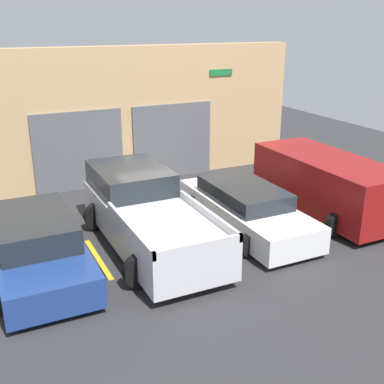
{
  "coord_description": "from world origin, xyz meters",
  "views": [
    {
      "loc": [
        -5.13,
        -12.33,
        5.35
      ],
      "look_at": [
        0.0,
        -1.66,
        1.1
      ],
      "focal_mm": 45.0,
      "sensor_mm": 36.0,
      "label": 1
    }
  ],
  "objects_px": {
    "sedan_white": "(245,208)",
    "van_right": "(36,246)",
    "pickup_truck": "(147,214)",
    "sedan_side": "(326,183)"
  },
  "relations": [
    {
      "from": "pickup_truck",
      "to": "sedan_white",
      "type": "distance_m",
      "value": 2.74
    },
    {
      "from": "pickup_truck",
      "to": "sedan_white",
      "type": "xyz_separation_m",
      "value": [
        2.71,
        -0.26,
        -0.22
      ]
    },
    {
      "from": "pickup_truck",
      "to": "sedan_side",
      "type": "distance_m",
      "value": 5.44
    },
    {
      "from": "sedan_white",
      "to": "sedan_side",
      "type": "xyz_separation_m",
      "value": [
        2.71,
        -0.02,
        0.32
      ]
    },
    {
      "from": "sedan_white",
      "to": "sedan_side",
      "type": "height_order",
      "value": "sedan_side"
    },
    {
      "from": "sedan_side",
      "to": "van_right",
      "type": "height_order",
      "value": "sedan_side"
    },
    {
      "from": "pickup_truck",
      "to": "van_right",
      "type": "distance_m",
      "value": 2.73
    },
    {
      "from": "pickup_truck",
      "to": "van_right",
      "type": "relative_size",
      "value": 1.15
    },
    {
      "from": "sedan_side",
      "to": "pickup_truck",
      "type": "bearing_deg",
      "value": 177.03
    },
    {
      "from": "sedan_white",
      "to": "van_right",
      "type": "xyz_separation_m",
      "value": [
        -5.43,
        0.01,
        0.04
      ]
    }
  ]
}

